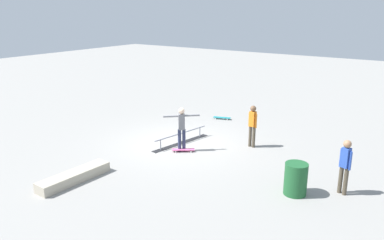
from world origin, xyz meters
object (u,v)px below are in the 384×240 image
Objects in this scene: trash_bin at (296,179)px; bystander_orange_shirt at (253,124)px; skater_main at (182,126)px; grind_rail at (181,139)px; skateboard_main at (183,150)px; loose_skateboard_teal at (222,118)px; skate_ledge at (74,177)px; bystander_blue_shirt at (345,164)px.

bystander_orange_shirt is at bearing -135.87° from trash_bin.
skater_main is 2.60m from bystander_orange_shirt.
grind_rail reaches higher than skateboard_main.
skateboard_main is 0.48× the size of bystander_orange_shirt.
loose_skateboard_teal is (-4.34, -0.87, -0.85)m from skater_main.
bystander_blue_shirt is at bearing 118.80° from skate_ledge.
bystander_blue_shirt is 1.38m from trash_bin.
loose_skateboard_teal is (-8.19, 0.26, -0.08)m from skate_ledge.
skater_main is 1.02× the size of bystander_orange_shirt.
grind_rail is 3.04× the size of trash_bin.
skater_main is 1.77× the size of trash_bin.
loose_skateboard_teal is at bearing 145.80° from bystander_orange_shirt.
bystander_blue_shirt is at bearing -38.43° from skateboard_main.
skater_main is at bearing 47.58° from grind_rail.
skater_main is 0.86m from skateboard_main.
grind_rail is at bearing -102.90° from loose_skateboard_teal.
skater_main is 4.51m from loose_skateboard_teal.
skateboard_main is 5.55m from bystander_blue_shirt.
trash_bin is at bearing 82.56° from grind_rail.
skateboard_main is at bearing -125.50° from bystander_orange_shirt.
grind_rail is at bearing 93.87° from skateboard_main.
skateboard_main is (0.68, 0.59, -0.11)m from grind_rail.
bystander_blue_shirt reaches higher than trash_bin.
trash_bin is (5.27, 5.39, 0.38)m from loose_skateboard_teal.
grind_rail reaches higher than skate_ledge.
skater_main is at bearing -97.36° from loose_skateboard_teal.
grind_rail is 3.72m from loose_skateboard_teal.
bystander_blue_shirt is 7.91m from loose_skateboard_teal.
skate_ledge is at bearing -110.47° from loose_skateboard_teal.
loose_skateboard_teal is (-4.50, -6.46, -0.81)m from bystander_blue_shirt.
trash_bin reaches higher than loose_skateboard_teal.
skater_main is at bearing -127.62° from bystander_orange_shirt.
skater_main is (-3.85, 1.13, 0.78)m from skate_ledge.
skate_ledge reaches higher than skateboard_main.
skater_main reaches higher than skate_ledge.
grind_rail is 2.74m from bystander_orange_shirt.
bystander_orange_shirt reaches higher than grind_rail.
skate_ledge is 8.20m from loose_skateboard_teal.
bystander_orange_shirt is (-1.17, 2.37, 0.70)m from grind_rail.
skater_main reaches higher than grind_rail.
grind_rail is at bearing 171.98° from skate_ledge.
skate_ledge is 6.45m from bystander_orange_shirt.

